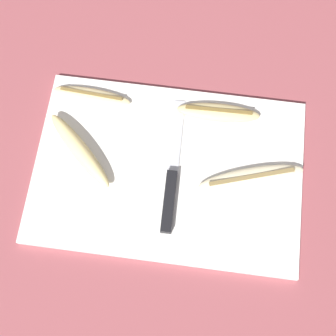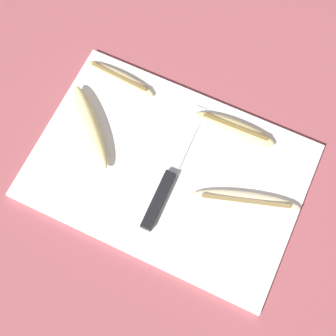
% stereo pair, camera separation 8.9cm
% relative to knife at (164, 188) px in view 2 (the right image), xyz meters
% --- Properties ---
extents(ground_plane, '(4.00, 4.00, 0.00)m').
position_rel_knife_xyz_m(ground_plane, '(-0.01, 0.04, -0.02)').
color(ground_plane, '#93474C').
extents(cutting_board, '(0.52, 0.35, 0.01)m').
position_rel_knife_xyz_m(cutting_board, '(-0.01, 0.04, -0.01)').
color(cutting_board, white).
rests_on(cutting_board, ground_plane).
extents(knife, '(0.03, 0.27, 0.02)m').
position_rel_knife_xyz_m(knife, '(0.00, 0.00, 0.00)').
color(knife, black).
rests_on(knife, cutting_board).
extents(banana_bright_far, '(0.21, 0.10, 0.02)m').
position_rel_knife_xyz_m(banana_bright_far, '(0.15, 0.04, 0.00)').
color(banana_bright_far, beige).
rests_on(banana_bright_far, cutting_board).
extents(banana_golden_short, '(0.16, 0.15, 0.03)m').
position_rel_knife_xyz_m(banana_golden_short, '(-0.18, 0.05, 0.01)').
color(banana_golden_short, '#EDD689').
rests_on(banana_golden_short, cutting_board).
extents(banana_ripe_center, '(0.16, 0.04, 0.02)m').
position_rel_knife_xyz_m(banana_ripe_center, '(-0.18, 0.17, 0.00)').
color(banana_ripe_center, beige).
rests_on(banana_ripe_center, cutting_board).
extents(banana_spotted_left, '(0.17, 0.04, 0.02)m').
position_rel_knife_xyz_m(banana_spotted_left, '(0.07, 0.17, 0.00)').
color(banana_spotted_left, '#DBC684').
rests_on(banana_spotted_left, cutting_board).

